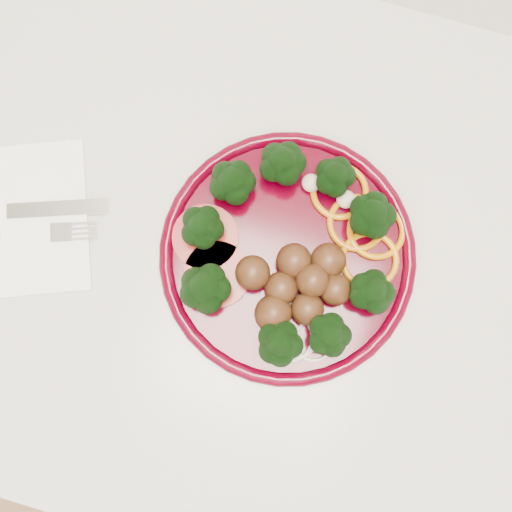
# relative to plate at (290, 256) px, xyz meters

# --- Properties ---
(counter) EXTENTS (2.40, 0.60, 0.90)m
(counter) POSITION_rel_plate_xyz_m (-0.23, -0.00, -0.47)
(counter) COLOR silver
(counter) RESTS_ON ground
(plate) EXTENTS (0.26, 0.26, 0.06)m
(plate) POSITION_rel_plate_xyz_m (0.00, 0.00, 0.00)
(plate) COLOR #42000E
(plate) RESTS_ON counter
(napkin) EXTENTS (0.20, 0.20, 0.00)m
(napkin) POSITION_rel_plate_xyz_m (-0.28, -0.04, -0.02)
(napkin) COLOR white
(napkin) RESTS_ON counter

